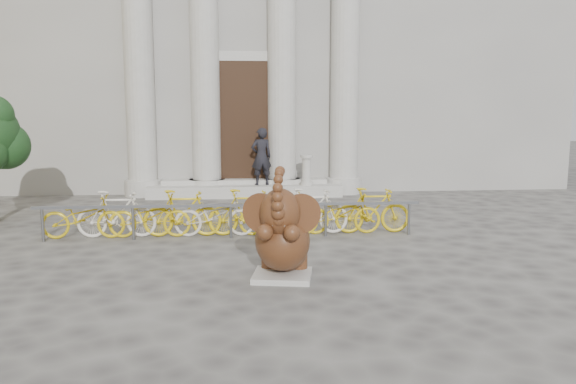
{
  "coord_description": "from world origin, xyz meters",
  "views": [
    {
      "loc": [
        -0.18,
        -8.1,
        2.64
      ],
      "look_at": [
        0.76,
        2.54,
        1.1
      ],
      "focal_mm": 35.0,
      "sensor_mm": 36.0,
      "label": 1
    }
  ],
  "objects": [
    {
      "name": "elephant_statue",
      "position": [
        0.48,
        0.5,
        0.66
      ],
      "size": [
        1.2,
        1.41,
        1.82
      ],
      "rotation": [
        0.0,
        0.0,
        -0.18
      ],
      "color": "#A8A59E",
      "rests_on": "ground"
    },
    {
      "name": "ground",
      "position": [
        0.0,
        0.0,
        0.0
      ],
      "size": [
        80.0,
        80.0,
        0.0
      ],
      "primitive_type": "plane",
      "color": "#474442",
      "rests_on": "ground"
    },
    {
      "name": "bike_rack",
      "position": [
        -0.38,
        3.73,
        0.5
      ],
      "size": [
        8.03,
        0.53,
        1.0
      ],
      "color": "slate",
      "rests_on": "ground"
    },
    {
      "name": "entrance_steps",
      "position": [
        0.0,
        9.4,
        0.18
      ],
      "size": [
        6.0,
        1.2,
        0.36
      ],
      "primitive_type": "cube",
      "color": "#A8A59E",
      "rests_on": "ground"
    },
    {
      "name": "classical_building",
      "position": [
        0.0,
        14.93,
        5.98
      ],
      "size": [
        22.0,
        10.7,
        12.0
      ],
      "color": "gray",
      "rests_on": "ground"
    },
    {
      "name": "balustrade_post",
      "position": [
        1.91,
        9.1,
        0.79
      ],
      "size": [
        0.38,
        0.38,
        0.94
      ],
      "color": "#A8A59E",
      "rests_on": "entrance_steps"
    },
    {
      "name": "pedestrian",
      "position": [
        0.52,
        9.28,
        1.25
      ],
      "size": [
        0.73,
        0.56,
        1.78
      ],
      "primitive_type": "imported",
      "rotation": [
        0.0,
        0.0,
        3.36
      ],
      "color": "black",
      "rests_on": "entrance_steps"
    }
  ]
}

